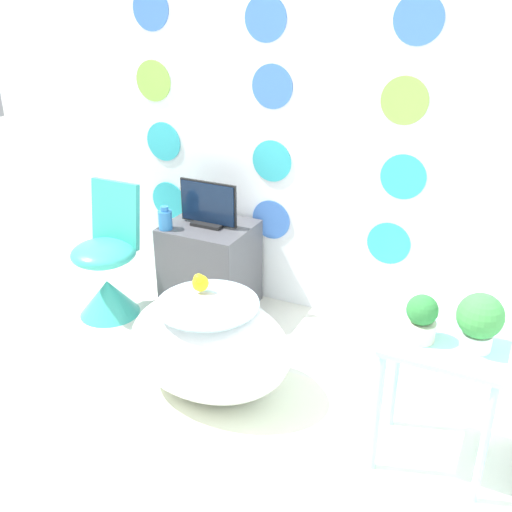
{
  "coord_description": "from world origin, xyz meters",
  "views": [
    {
      "loc": [
        1.44,
        -1.34,
        1.91
      ],
      "look_at": [
        0.37,
        0.86,
        0.76
      ],
      "focal_mm": 42.0,
      "sensor_mm": 36.0,
      "label": 1
    }
  ],
  "objects": [
    {
      "name": "bathtub",
      "position": [
        0.14,
        0.79,
        0.26
      ],
      "size": [
        0.84,
        0.61,
        0.51
      ],
      "color": "white",
      "rests_on": "ground_plane"
    },
    {
      "name": "chair",
      "position": [
        -0.8,
        1.19,
        0.26
      ],
      "size": [
        0.39,
        0.39,
        0.81
      ],
      "color": "#38B2A3",
      "rests_on": "ground_plane"
    },
    {
      "name": "potted_plant_right",
      "position": [
        1.35,
        0.79,
        0.72
      ],
      "size": [
        0.18,
        0.18,
        0.23
      ],
      "color": "white",
      "rests_on": "side_table"
    },
    {
      "name": "tv_cabinet",
      "position": [
        -0.28,
        1.54,
        0.28
      ],
      "size": [
        0.51,
        0.44,
        0.55
      ],
      "color": "#4C4C51",
      "rests_on": "ground_plane"
    },
    {
      "name": "potted_plant_left",
      "position": [
        1.14,
        0.76,
        0.69
      ],
      "size": [
        0.12,
        0.12,
        0.2
      ],
      "color": "beige",
      "rests_on": "side_table"
    },
    {
      "name": "rubber_duck",
      "position": [
        0.07,
        0.86,
        0.56
      ],
      "size": [
        0.08,
        0.09,
        0.1
      ],
      "color": "yellow",
      "rests_on": "bathtub"
    },
    {
      "name": "wall_back_dotted",
      "position": [
        0.0,
        1.81,
        1.3
      ],
      "size": [
        4.26,
        0.05,
        2.6
      ],
      "color": "white",
      "rests_on": "ground_plane"
    },
    {
      "name": "vase",
      "position": [
        -0.48,
        1.38,
        0.61
      ],
      "size": [
        0.08,
        0.08,
        0.14
      ],
      "color": "#2D72B7",
      "rests_on": "tv_cabinet"
    },
    {
      "name": "rug",
      "position": [
        0.18,
        0.72,
        0.0
      ],
      "size": [
        1.39,
        0.75,
        0.01
      ],
      "color": "silver",
      "rests_on": "ground_plane"
    },
    {
      "name": "ground_plane",
      "position": [
        0.0,
        0.0,
        0.0
      ],
      "size": [
        12.0,
        12.0,
        0.0
      ],
      "primitive_type": "plane",
      "color": "silver"
    },
    {
      "name": "tv",
      "position": [
        -0.28,
        1.54,
        0.67
      ],
      "size": [
        0.37,
        0.12,
        0.27
      ],
      "color": "black",
      "rests_on": "tv_cabinet"
    },
    {
      "name": "side_table",
      "position": [
        1.24,
        0.78,
        0.47
      ],
      "size": [
        0.47,
        0.36,
        0.6
      ],
      "color": "#99E0D8",
      "rests_on": "ground_plane"
    }
  ]
}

